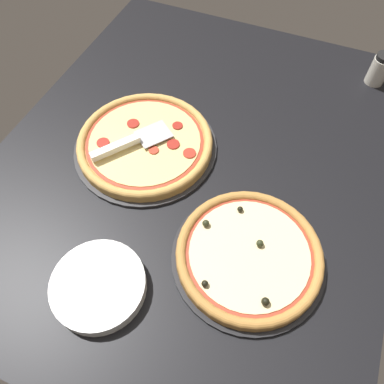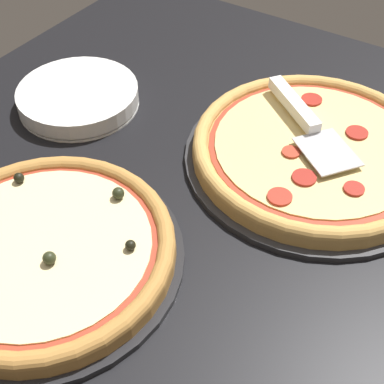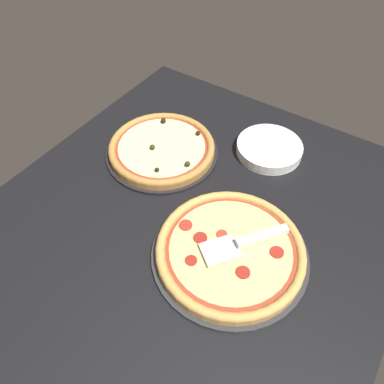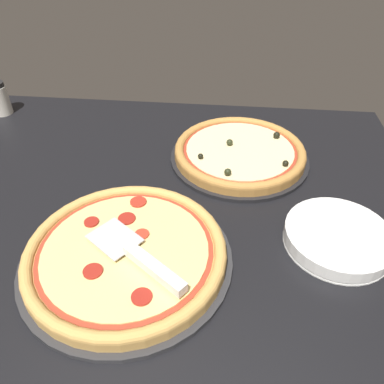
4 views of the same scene
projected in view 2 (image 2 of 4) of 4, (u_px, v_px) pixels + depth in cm
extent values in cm
cube|color=black|center=(284.00, 234.00, 77.86)|extent=(137.01, 111.43, 3.60)
cylinder|color=#2D2D30|center=(313.00, 158.00, 86.05)|extent=(41.36, 41.36, 1.00)
cylinder|color=tan|center=(314.00, 151.00, 84.98)|extent=(38.88, 38.88, 2.03)
torus|color=tan|center=(315.00, 146.00, 84.25)|extent=(38.88, 38.88, 2.37)
cylinder|color=#A33823|center=(315.00, 146.00, 84.20)|extent=(33.80, 33.80, 0.15)
cylinder|color=#E5C67A|center=(316.00, 145.00, 84.11)|extent=(31.88, 31.88, 0.40)
cylinder|color=maroon|center=(354.00, 189.00, 76.71)|extent=(3.04, 3.04, 0.40)
cylinder|color=maroon|center=(304.00, 178.00, 78.35)|extent=(3.64, 3.64, 0.40)
cylinder|color=#AD2D1E|center=(280.00, 197.00, 75.58)|extent=(3.60, 3.60, 0.40)
cylinder|color=#B73823|center=(291.00, 152.00, 82.37)|extent=(2.86, 2.86, 0.40)
cylinder|color=maroon|center=(312.00, 100.00, 92.09)|extent=(3.61, 3.61, 0.40)
cylinder|color=maroon|center=(357.00, 133.00, 85.69)|extent=(3.57, 3.57, 0.40)
cylinder|color=black|center=(47.00, 259.00, 71.76)|extent=(37.02, 37.02, 1.00)
cylinder|color=#B77F3D|center=(45.00, 252.00, 70.70)|extent=(34.80, 34.80, 1.99)
torus|color=#B77F3D|center=(44.00, 247.00, 69.99)|extent=(34.80, 34.80, 2.38)
cylinder|color=#A33823|center=(43.00, 247.00, 69.94)|extent=(30.25, 30.25, 0.15)
cylinder|color=beige|center=(43.00, 246.00, 69.85)|extent=(28.54, 28.54, 0.40)
sphere|color=#282D19|center=(118.00, 193.00, 75.18)|extent=(1.75, 1.75, 1.75)
sphere|color=black|center=(130.00, 245.00, 68.77)|extent=(1.42, 1.42, 1.42)
sphere|color=black|center=(19.00, 178.00, 77.53)|extent=(1.54, 1.54, 1.54)
sphere|color=#282D19|center=(49.00, 258.00, 67.11)|extent=(1.73, 1.73, 1.73)
cube|color=#B7B7BC|center=(330.00, 152.00, 81.22)|extent=(11.85, 11.44, 0.24)
cube|color=white|center=(294.00, 104.00, 88.47)|extent=(12.88, 10.45, 2.00)
cylinder|color=white|center=(80.00, 103.00, 96.85)|extent=(21.58, 21.58, 0.70)
cylinder|color=white|center=(79.00, 100.00, 96.35)|extent=(21.58, 21.58, 0.70)
cylinder|color=white|center=(78.00, 97.00, 95.85)|extent=(21.58, 21.58, 0.70)
cylinder|color=white|center=(78.00, 94.00, 95.35)|extent=(21.58, 21.58, 0.70)
cylinder|color=white|center=(77.00, 90.00, 94.86)|extent=(21.58, 21.58, 0.70)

